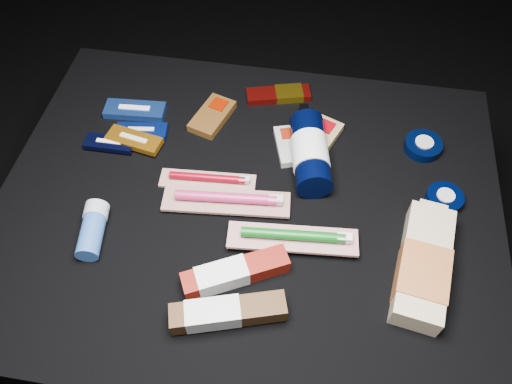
% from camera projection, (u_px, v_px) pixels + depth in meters
% --- Properties ---
extents(ground, '(3.00, 3.00, 0.00)m').
position_uv_depth(ground, '(250.00, 288.00, 1.30)').
color(ground, black).
rests_on(ground, ground).
extents(cloth_table, '(0.98, 0.78, 0.40)m').
position_uv_depth(cloth_table, '(249.00, 251.00, 1.13)').
color(cloth_table, black).
rests_on(cloth_table, ground).
extents(luna_bar_0, '(0.14, 0.06, 0.02)m').
position_uv_depth(luna_bar_0, '(135.00, 110.00, 1.11)').
color(luna_bar_0, blue).
rests_on(luna_bar_0, cloth_table).
extents(luna_bar_1, '(0.11, 0.06, 0.01)m').
position_uv_depth(luna_bar_1, '(142.00, 131.00, 1.07)').
color(luna_bar_1, '#0C2694').
rests_on(luna_bar_1, cloth_table).
extents(luna_bar_2, '(0.10, 0.04, 0.01)m').
position_uv_depth(luna_bar_2, '(109.00, 143.00, 1.04)').
color(luna_bar_2, black).
rests_on(luna_bar_2, cloth_table).
extents(luna_bar_3, '(0.12, 0.06, 0.02)m').
position_uv_depth(luna_bar_3, '(134.00, 140.00, 1.05)').
color(luna_bar_3, orange).
rests_on(luna_bar_3, cloth_table).
extents(clif_bar_0, '(0.09, 0.13, 0.02)m').
position_uv_depth(clif_bar_0, '(213.00, 115.00, 1.10)').
color(clif_bar_0, '#503011').
rests_on(clif_bar_0, cloth_table).
extents(clif_bar_1, '(0.08, 0.11, 0.02)m').
position_uv_depth(clif_bar_1, '(290.00, 144.00, 1.05)').
color(clif_bar_1, '#9C9D96').
rests_on(clif_bar_1, cloth_table).
extents(clif_bar_2, '(0.10, 0.13, 0.02)m').
position_uv_depth(clif_bar_2, '(320.00, 137.00, 1.06)').
color(clif_bar_2, tan).
rests_on(clif_bar_2, cloth_table).
extents(power_bar, '(0.15, 0.08, 0.02)m').
position_uv_depth(power_bar, '(282.00, 94.00, 1.13)').
color(power_bar, maroon).
rests_on(power_bar, cloth_table).
extents(lotion_bottle, '(0.10, 0.23, 0.07)m').
position_uv_depth(lotion_bottle, '(310.00, 153.00, 1.00)').
color(lotion_bottle, black).
rests_on(lotion_bottle, cloth_table).
extents(cream_tin_upper, '(0.08, 0.08, 0.02)m').
position_uv_depth(cream_tin_upper, '(423.00, 146.00, 1.04)').
color(cream_tin_upper, black).
rests_on(cream_tin_upper, cloth_table).
extents(cream_tin_lower, '(0.07, 0.07, 0.02)m').
position_uv_depth(cream_tin_lower, '(444.00, 198.00, 0.96)').
color(cream_tin_lower, black).
rests_on(cream_tin_lower, cloth_table).
extents(bodywash_bottle, '(0.11, 0.25, 0.05)m').
position_uv_depth(bodywash_bottle, '(423.00, 267.00, 0.86)').
color(bodywash_bottle, '#C7AE89').
rests_on(bodywash_bottle, cloth_table).
extents(deodorant_stick, '(0.06, 0.11, 0.05)m').
position_uv_depth(deodorant_stick, '(93.00, 229.00, 0.91)').
color(deodorant_stick, '#2E549F').
rests_on(deodorant_stick, cloth_table).
extents(toothbrush_pack_0, '(0.19, 0.06, 0.02)m').
position_uv_depth(toothbrush_pack_0, '(209.00, 180.00, 0.99)').
color(toothbrush_pack_0, '#BDB4B0').
rests_on(toothbrush_pack_0, cloth_table).
extents(toothbrush_pack_1, '(0.25, 0.08, 0.03)m').
position_uv_depth(toothbrush_pack_1, '(228.00, 200.00, 0.95)').
color(toothbrush_pack_1, '#ADA6A2').
rests_on(toothbrush_pack_1, cloth_table).
extents(toothbrush_pack_2, '(0.24, 0.07, 0.03)m').
position_uv_depth(toothbrush_pack_2, '(295.00, 237.00, 0.90)').
color(toothbrush_pack_2, silver).
rests_on(toothbrush_pack_2, cloth_table).
extents(toothpaste_carton_red, '(0.19, 0.12, 0.04)m').
position_uv_depth(toothpaste_carton_red, '(231.00, 274.00, 0.86)').
color(toothpaste_carton_red, maroon).
rests_on(toothpaste_carton_red, cloth_table).
extents(toothpaste_carton_green, '(0.19, 0.10, 0.04)m').
position_uv_depth(toothpaste_carton_green, '(223.00, 313.00, 0.81)').
color(toothpaste_carton_green, '#3F2511').
rests_on(toothpaste_carton_green, cloth_table).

